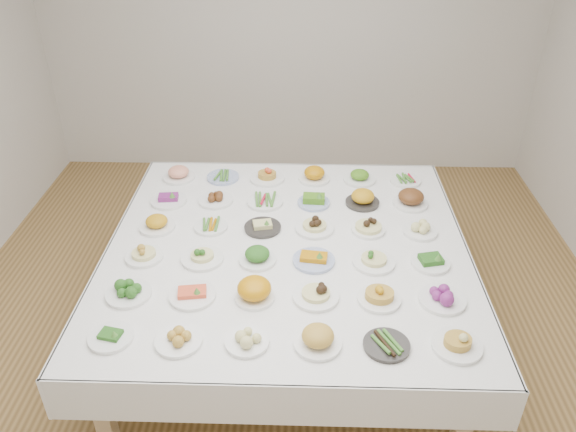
{
  "coord_description": "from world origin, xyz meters",
  "views": [
    {
      "loc": [
        0.14,
        -3.14,
        2.86
      ],
      "look_at": [
        0.05,
        0.01,
        0.88
      ],
      "focal_mm": 35.0,
      "sensor_mm": 36.0,
      "label": 1
    }
  ],
  "objects_px": {
    "dish_35": "(405,180)",
    "display_table": "(287,253)",
    "dish_18": "(157,222)",
    "dish_0": "(110,335)"
  },
  "relations": [
    {
      "from": "dish_35",
      "to": "display_table",
      "type": "bearing_deg",
      "value": -135.34
    },
    {
      "from": "dish_18",
      "to": "dish_35",
      "type": "relative_size",
      "value": 1.02
    },
    {
      "from": "display_table",
      "to": "dish_18",
      "type": "distance_m",
      "value": 0.92
    },
    {
      "from": "dish_0",
      "to": "dish_18",
      "type": "distance_m",
      "value": 1.06
    },
    {
      "from": "display_table",
      "to": "dish_35",
      "type": "bearing_deg",
      "value": 44.66
    },
    {
      "from": "display_table",
      "to": "dish_18",
      "type": "height_order",
      "value": "dish_18"
    },
    {
      "from": "dish_0",
      "to": "display_table",
      "type": "bearing_deg",
      "value": 44.61
    },
    {
      "from": "display_table",
      "to": "dish_18",
      "type": "xyz_separation_m",
      "value": [
        -0.89,
        0.17,
        0.12
      ]
    },
    {
      "from": "display_table",
      "to": "dish_0",
      "type": "distance_m",
      "value": 1.26
    },
    {
      "from": "dish_18",
      "to": "dish_35",
      "type": "xyz_separation_m",
      "value": [
        1.79,
        0.71,
        -0.03
      ]
    }
  ]
}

